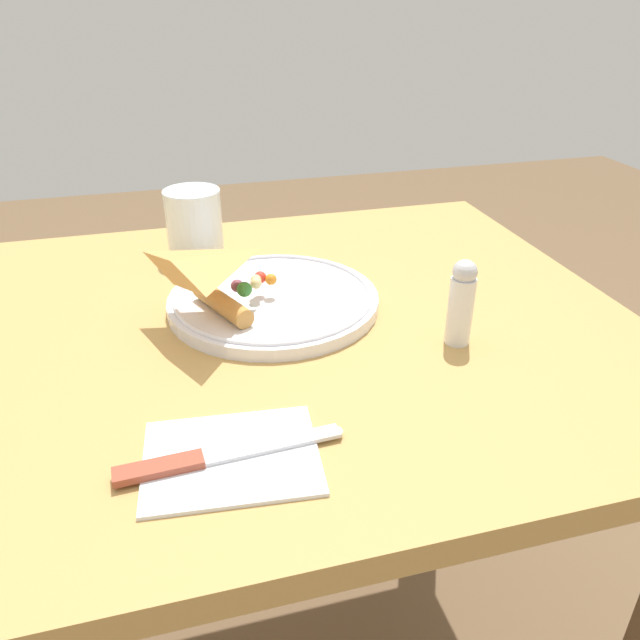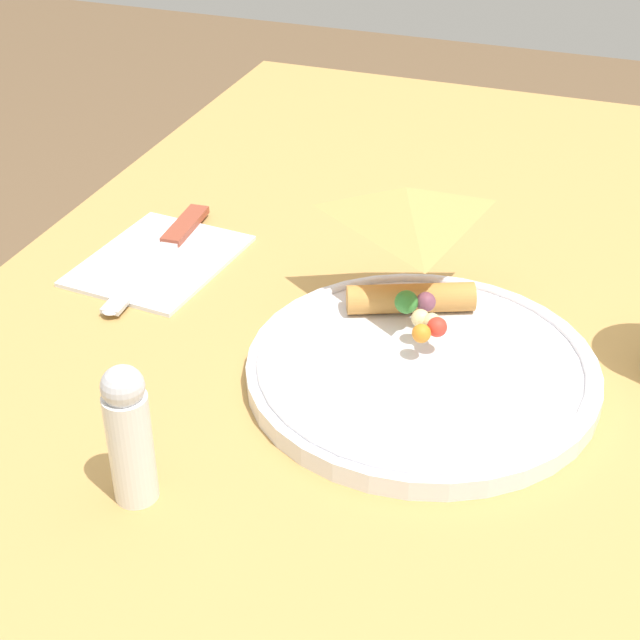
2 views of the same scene
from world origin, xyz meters
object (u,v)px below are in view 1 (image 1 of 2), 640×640
(dining_table, at_px, (197,405))
(salt_shaker, at_px, (461,302))
(plate_pizza, at_px, (270,298))
(butter_knife, at_px, (219,455))
(milk_glass, at_px, (195,226))
(napkin_folded, at_px, (232,457))

(dining_table, height_order, salt_shaker, salt_shaker)
(plate_pizza, xyz_separation_m, butter_knife, (-0.10, -0.27, -0.01))
(plate_pizza, bearing_deg, milk_glass, 110.54)
(napkin_folded, distance_m, butter_knife, 0.01)
(plate_pizza, bearing_deg, salt_shaker, -36.27)
(milk_glass, bearing_deg, plate_pizza, -69.46)
(napkin_folded, height_order, salt_shaker, salt_shaker)
(dining_table, height_order, plate_pizza, plate_pizza)
(plate_pizza, xyz_separation_m, salt_shaker, (0.19, -0.14, 0.04))
(dining_table, bearing_deg, salt_shaker, -19.19)
(plate_pizza, distance_m, butter_knife, 0.29)
(plate_pizza, height_order, salt_shaker, salt_shaker)
(napkin_folded, xyz_separation_m, salt_shaker, (0.28, 0.13, 0.05))
(dining_table, height_order, milk_glass, milk_glass)
(plate_pizza, height_order, butter_knife, plate_pizza)
(napkin_folded, relative_size, butter_knife, 0.80)
(napkin_folded, bearing_deg, salt_shaker, 25.25)
(milk_glass, xyz_separation_m, butter_knife, (-0.02, -0.47, -0.04))
(dining_table, xyz_separation_m, salt_shaker, (0.30, -0.10, 0.16))
(butter_knife, relative_size, salt_shaker, 1.99)
(milk_glass, relative_size, butter_knife, 0.50)
(dining_table, relative_size, plate_pizza, 4.08)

